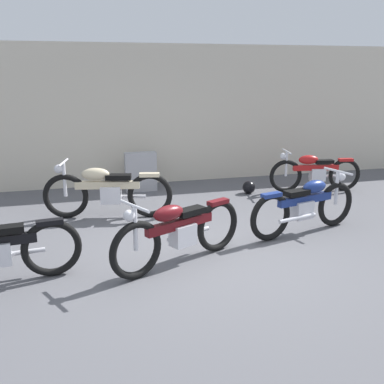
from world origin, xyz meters
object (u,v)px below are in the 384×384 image
(motorcycle_blue, at_px, (306,205))
(stone_marker, at_px, (141,172))
(motorcycle_cream, at_px, (107,191))
(motorcycle_red, at_px, (315,172))
(helmet, at_px, (249,187))
(motorcycle_maroon, at_px, (179,231))

(motorcycle_blue, bearing_deg, stone_marker, 108.43)
(motorcycle_cream, distance_m, motorcycle_blue, 3.24)
(motorcycle_cream, height_order, motorcycle_red, motorcycle_cream)
(helmet, bearing_deg, motorcycle_red, -7.81)
(stone_marker, bearing_deg, motorcycle_blue, -56.60)
(stone_marker, xyz_separation_m, motorcycle_cream, (-0.81, -1.59, 0.06))
(motorcycle_cream, distance_m, motorcycle_red, 4.29)
(motorcycle_maroon, bearing_deg, motorcycle_blue, 170.98)
(motorcycle_blue, relative_size, motorcycle_red, 1.04)
(motorcycle_cream, distance_m, motorcycle_maroon, 2.28)
(stone_marker, bearing_deg, motorcycle_red, -15.48)
(helmet, bearing_deg, motorcycle_blue, -90.68)
(helmet, distance_m, motorcycle_red, 1.40)
(stone_marker, relative_size, motorcycle_red, 0.42)
(stone_marker, height_order, motorcycle_cream, motorcycle_cream)
(motorcycle_blue, bearing_deg, helmet, 74.35)
(helmet, relative_size, motorcycle_blue, 0.13)
(helmet, xyz_separation_m, motorcycle_maroon, (-2.15, -2.98, 0.31))
(helmet, relative_size, motorcycle_maroon, 0.14)
(motorcycle_red, bearing_deg, motorcycle_blue, 66.31)
(motorcycle_maroon, distance_m, motorcycle_red, 4.49)
(helmet, height_order, motorcycle_red, motorcycle_red)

